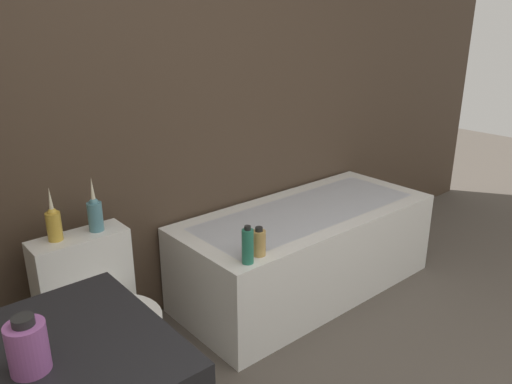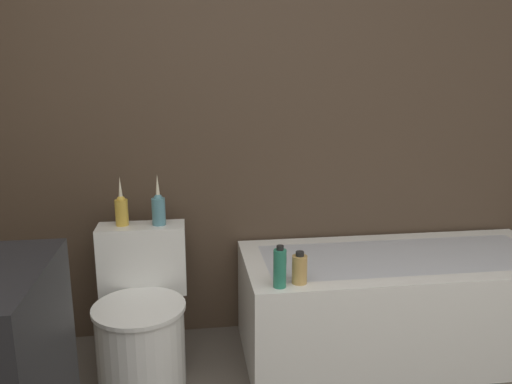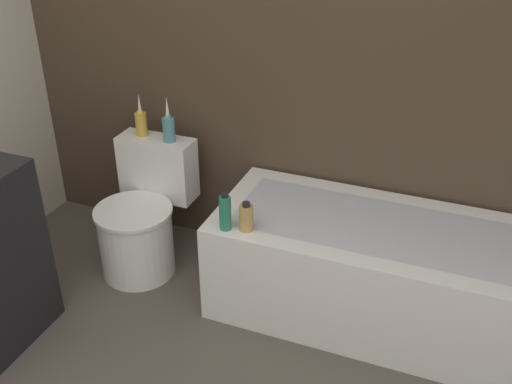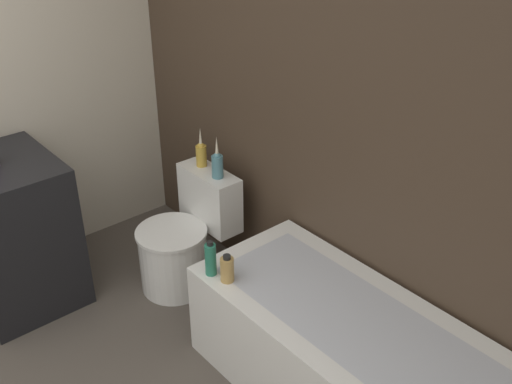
{
  "view_description": "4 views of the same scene",
  "coord_description": "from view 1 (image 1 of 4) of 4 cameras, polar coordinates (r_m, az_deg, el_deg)",
  "views": [
    {
      "loc": [
        -1.32,
        -0.12,
        1.66
      ],
      "look_at": [
        0.24,
        1.71,
        0.8
      ],
      "focal_mm": 35.0,
      "sensor_mm": 36.0,
      "label": 1
    },
    {
      "loc": [
        -0.35,
        -0.48,
        1.45
      ],
      "look_at": [
        -0.05,
        1.67,
        0.94
      ],
      "focal_mm": 35.0,
      "sensor_mm": 36.0,
      "label": 2
    },
    {
      "loc": [
        1.05,
        -0.64,
        2.1
      ],
      "look_at": [
        0.17,
        1.59,
        0.74
      ],
      "focal_mm": 42.0,
      "sensor_mm": 36.0,
      "label": 3
    },
    {
      "loc": [
        2.01,
        0.15,
        2.36
      ],
      "look_at": [
        0.19,
        1.7,
        1.01
      ],
      "focal_mm": 42.0,
      "sensor_mm": 36.0,
      "label": 4
    }
  ],
  "objects": [
    {
      "name": "shampoo_bottle_short",
      "position": [
        2.46,
        0.34,
        -5.78
      ],
      "size": [
        0.07,
        0.07,
        0.15
      ],
      "color": "tan",
      "rests_on": "bathtub"
    },
    {
      "name": "toilet",
      "position": [
        2.45,
        -16.71,
        -15.13
      ],
      "size": [
        0.44,
        0.6,
        0.71
      ],
      "color": "white",
      "rests_on": "ground"
    },
    {
      "name": "wall_back_tiled",
      "position": [
        2.72,
        -11.15,
        11.62
      ],
      "size": [
        6.4,
        0.06,
        2.6
      ],
      "color": "#423326",
      "rests_on": "ground_plane"
    },
    {
      "name": "vase_silver",
      "position": [
        2.43,
        -17.93,
        -2.28
      ],
      "size": [
        0.07,
        0.07,
        0.26
      ],
      "color": "teal",
      "rests_on": "toilet"
    },
    {
      "name": "vase_gold",
      "position": [
        2.39,
        -22.13,
        -3.26
      ],
      "size": [
        0.07,
        0.07,
        0.25
      ],
      "color": "gold",
      "rests_on": "toilet"
    },
    {
      "name": "bathtub",
      "position": [
        3.16,
        5.73,
        -6.57
      ],
      "size": [
        1.66,
        0.71,
        0.54
      ],
      "color": "white",
      "rests_on": "ground"
    },
    {
      "name": "shampoo_bottle_tall",
      "position": [
        2.38,
        -0.96,
        -6.18
      ],
      "size": [
        0.06,
        0.06,
        0.19
      ],
      "color": "#267259",
      "rests_on": "bathtub"
    },
    {
      "name": "soap_bottle_glass",
      "position": [
        1.28,
        -24.65,
        -15.75
      ],
      "size": [
        0.09,
        0.09,
        0.14
      ],
      "color": "#8C4C8C",
      "rests_on": "vanity_counter"
    }
  ]
}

